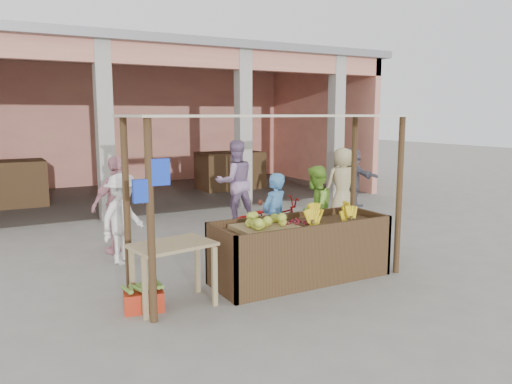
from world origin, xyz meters
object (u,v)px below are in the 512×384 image
fruit_stall (301,253)px  vendor_blue (274,215)px  vendor_green (315,208)px  side_table (173,254)px  red_crate (144,300)px  motorcycle (272,219)px

fruit_stall → vendor_blue: vendor_blue is taller
fruit_stall → vendor_green: (0.99, 1.03, 0.40)m
side_table → vendor_green: 3.15m
red_crate → motorcycle: bearing=45.8°
fruit_stall → red_crate: 2.36m
fruit_stall → side_table: bearing=-178.5°
vendor_blue → vendor_green: bearing=165.1°
red_crate → motorcycle: 3.73m
vendor_blue → motorcycle: 1.32m
vendor_blue → vendor_green: vendor_green is taller
side_table → vendor_blue: vendor_blue is taller
fruit_stall → vendor_green: vendor_green is taller
fruit_stall → vendor_blue: (0.11, 0.93, 0.38)m
side_table → fruit_stall: bearing=-7.8°
side_table → vendor_blue: (2.07, 0.98, 0.12)m
motorcycle → red_crate: bearing=137.3°
side_table → motorcycle: (2.69, 2.09, -0.22)m
fruit_stall → side_table: size_ratio=2.40×
vendor_blue → motorcycle: bearing=-140.9°
side_table → vendor_blue: size_ratio=0.69×
red_crate → vendor_green: bearing=29.5°
side_table → motorcycle: motorcycle is taller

